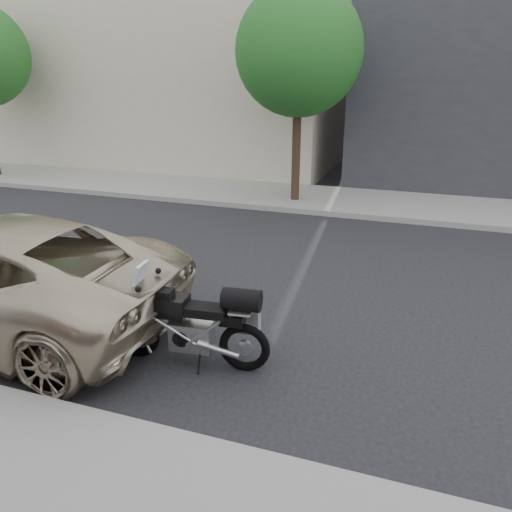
% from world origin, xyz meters
% --- Properties ---
extents(ground, '(120.00, 120.00, 0.00)m').
position_xyz_m(ground, '(0.00, 0.00, 0.00)').
color(ground, black).
rests_on(ground, ground).
extents(far_sidewalk, '(44.00, 3.00, 0.15)m').
position_xyz_m(far_sidewalk, '(0.00, -6.50, 0.07)').
color(far_sidewalk, gray).
rests_on(far_sidewalk, ground).
extents(far_building_cream, '(14.00, 11.00, 8.00)m').
position_xyz_m(far_building_cream, '(9.00, -13.50, 4.00)').
color(far_building_cream, '#BEAF98').
rests_on(far_building_cream, ground).
extents(street_tree_mid, '(3.40, 3.40, 5.70)m').
position_xyz_m(street_tree_mid, '(2.00, -6.00, 4.14)').
color(street_tree_mid, '#382519').
rests_on(street_tree_mid, far_sidewalk).
extents(motorcycle, '(2.20, 0.85, 1.39)m').
position_xyz_m(motorcycle, '(1.05, 2.56, 0.60)').
color(motorcycle, black).
rests_on(motorcycle, ground).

